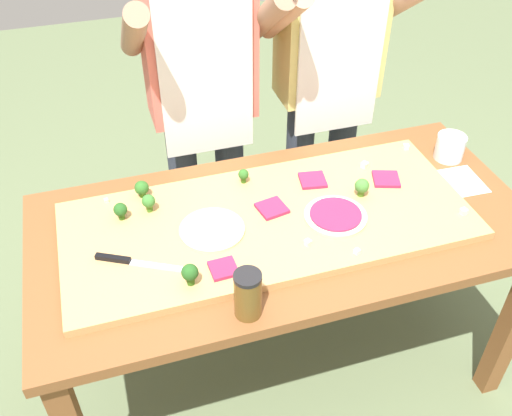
{
  "coord_description": "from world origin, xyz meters",
  "views": [
    {
      "loc": [
        -0.51,
        -1.34,
        2.06
      ],
      "look_at": [
        -0.1,
        -0.01,
        0.89
      ],
      "focal_mm": 40.35,
      "sensor_mm": 36.0,
      "label": 1
    }
  ],
  "objects_px": {
    "broccoli_floret_front_left": "(190,273)",
    "cheese_crumble_e": "(308,243)",
    "broccoli_floret_center_right": "(120,210)",
    "cheese_crumble_b": "(364,165)",
    "cheese_crumble_c": "(357,252)",
    "pizza_whole_cheese_artichoke": "(212,230)",
    "pizza_slice_far_right": "(386,179)",
    "pizza_slice_far_left": "(223,269)",
    "cook_right": "(328,72)",
    "cheese_crumble_a": "(406,147)",
    "chefs_knife": "(127,261)",
    "broccoli_floret_center_left": "(362,186)",
    "pizza_whole_beet_magenta": "(336,216)",
    "broccoli_floret_front_mid": "(243,175)",
    "pizza_slice_center": "(272,208)",
    "broccoli_floret_front_right": "(142,188)",
    "prep_table": "(283,245)",
    "pizza_slice_near_left": "(313,180)",
    "recipe_note": "(463,181)",
    "cheese_crumble_d": "(464,212)",
    "broccoli_floret_back_mid": "(149,202)",
    "sauce_jar": "(248,294)",
    "cheese_crumble_f": "(106,200)",
    "flour_cup": "(450,148)",
    "cook_left": "(202,90)"
  },
  "relations": [
    {
      "from": "cheese_crumble_d",
      "to": "prep_table",
      "type": "bearing_deg",
      "value": 163.93
    },
    {
      "from": "prep_table",
      "to": "broccoli_floret_front_right",
      "type": "xyz_separation_m",
      "value": [
        -0.43,
        0.24,
        0.17
      ]
    },
    {
      "from": "flour_cup",
      "to": "pizza_slice_near_left",
      "type": "bearing_deg",
      "value": -177.84
    },
    {
      "from": "pizza_slice_center",
      "to": "cheese_crumble_a",
      "type": "height_order",
      "value": "cheese_crumble_a"
    },
    {
      "from": "broccoli_floret_back_mid",
      "to": "broccoli_floret_center_left",
      "type": "relative_size",
      "value": 0.97
    },
    {
      "from": "pizza_slice_far_left",
      "to": "cook_right",
      "type": "bearing_deg",
      "value": 50.11
    },
    {
      "from": "broccoli_floret_center_left",
      "to": "flour_cup",
      "type": "relative_size",
      "value": 0.62
    },
    {
      "from": "cheese_crumble_a",
      "to": "cheese_crumble_c",
      "type": "xyz_separation_m",
      "value": [
        -0.42,
        -0.47,
        -0.0
      ]
    },
    {
      "from": "pizza_whole_cheese_artichoke",
      "to": "cheese_crumble_b",
      "type": "xyz_separation_m",
      "value": [
        0.61,
        0.18,
        0.0
      ]
    },
    {
      "from": "cheese_crumble_a",
      "to": "cook_right",
      "type": "relative_size",
      "value": 0.01
    },
    {
      "from": "broccoli_floret_center_right",
      "to": "cheese_crumble_b",
      "type": "xyz_separation_m",
      "value": [
        0.88,
        0.03,
        -0.03
      ]
    },
    {
      "from": "pizza_slice_far_right",
      "to": "recipe_note",
      "type": "xyz_separation_m",
      "value": [
        0.29,
        -0.06,
        -0.03
      ]
    },
    {
      "from": "pizza_whole_cheese_artichoke",
      "to": "cook_right",
      "type": "xyz_separation_m",
      "value": [
        0.63,
        0.59,
        0.17
      ]
    },
    {
      "from": "cheese_crumble_c",
      "to": "pizza_whole_cheese_artichoke",
      "type": "bearing_deg",
      "value": 150.44
    },
    {
      "from": "flour_cup",
      "to": "cook_left",
      "type": "distance_m",
      "value": 0.96
    },
    {
      "from": "cheese_crumble_f",
      "to": "broccoli_floret_back_mid",
      "type": "bearing_deg",
      "value": -33.97
    },
    {
      "from": "broccoli_floret_center_left",
      "to": "cheese_crumble_e",
      "type": "relative_size",
      "value": 3.65
    },
    {
      "from": "cheese_crumble_e",
      "to": "cook_left",
      "type": "distance_m",
      "value": 0.77
    },
    {
      "from": "broccoli_floret_center_left",
      "to": "cheese_crumble_a",
      "type": "bearing_deg",
      "value": 36.14
    },
    {
      "from": "chefs_knife",
      "to": "broccoli_floret_front_right",
      "type": "xyz_separation_m",
      "value": [
        0.09,
        0.3,
        0.03
      ]
    },
    {
      "from": "broccoli_floret_center_left",
      "to": "pizza_slice_center",
      "type": "bearing_deg",
      "value": 176.72
    },
    {
      "from": "pizza_whole_beet_magenta",
      "to": "broccoli_floret_front_mid",
      "type": "xyz_separation_m",
      "value": [
        -0.24,
        0.27,
        0.03
      ]
    },
    {
      "from": "broccoli_floret_front_mid",
      "to": "cheese_crumble_d",
      "type": "xyz_separation_m",
      "value": [
        0.65,
        -0.38,
        -0.02
      ]
    },
    {
      "from": "cheese_crumble_b",
      "to": "cheese_crumble_c",
      "type": "xyz_separation_m",
      "value": [
        -0.22,
        -0.4,
        -0.0
      ]
    },
    {
      "from": "chefs_knife",
      "to": "broccoli_floret_front_left",
      "type": "relative_size",
      "value": 3.58
    },
    {
      "from": "pizza_slice_near_left",
      "to": "recipe_note",
      "type": "xyz_separation_m",
      "value": [
        0.54,
        -0.13,
        -0.03
      ]
    },
    {
      "from": "cheese_crumble_c",
      "to": "pizza_slice_far_right",
      "type": "bearing_deg",
      "value": 50.25
    },
    {
      "from": "chefs_knife",
      "to": "sauce_jar",
      "type": "height_order",
      "value": "sauce_jar"
    },
    {
      "from": "pizza_slice_center",
      "to": "cook_right",
      "type": "xyz_separation_m",
      "value": [
        0.42,
        0.55,
        0.17
      ]
    },
    {
      "from": "pizza_whole_cheese_artichoke",
      "to": "broccoli_floret_front_right",
      "type": "height_order",
      "value": "broccoli_floret_front_right"
    },
    {
      "from": "prep_table",
      "to": "broccoli_floret_center_left",
      "type": "height_order",
      "value": "broccoli_floret_center_left"
    },
    {
      "from": "flour_cup",
      "to": "cook_left",
      "type": "height_order",
      "value": "cook_left"
    },
    {
      "from": "pizza_whole_cheese_artichoke",
      "to": "pizza_slice_near_left",
      "type": "distance_m",
      "value": 0.43
    },
    {
      "from": "cheese_crumble_c",
      "to": "sauce_jar",
      "type": "relative_size",
      "value": 0.11
    },
    {
      "from": "cheese_crumble_e",
      "to": "cook_left",
      "type": "height_order",
      "value": "cook_left"
    },
    {
      "from": "cheese_crumble_d",
      "to": "pizza_slice_far_right",
      "type": "bearing_deg",
      "value": 123.52
    },
    {
      "from": "flour_cup",
      "to": "recipe_note",
      "type": "relative_size",
      "value": 0.65
    },
    {
      "from": "pizza_slice_far_left",
      "to": "cheese_crumble_b",
      "type": "distance_m",
      "value": 0.72
    },
    {
      "from": "cheese_crumble_b",
      "to": "flour_cup",
      "type": "height_order",
      "value": "flour_cup"
    },
    {
      "from": "pizza_slice_far_left",
      "to": "broccoli_floret_back_mid",
      "type": "relative_size",
      "value": 1.23
    },
    {
      "from": "pizza_slice_near_left",
      "to": "broccoli_floret_front_mid",
      "type": "relative_size",
      "value": 1.67
    },
    {
      "from": "pizza_slice_near_left",
      "to": "cheese_crumble_d",
      "type": "relative_size",
      "value": 4.46
    },
    {
      "from": "cheese_crumble_b",
      "to": "sauce_jar",
      "type": "xyz_separation_m",
      "value": [
        -0.59,
        -0.51,
        0.04
      ]
    },
    {
      "from": "cook_right",
      "to": "broccoli_floret_back_mid",
      "type": "bearing_deg",
      "value": -151.86
    },
    {
      "from": "cheese_crumble_d",
      "to": "cheese_crumble_c",
      "type": "bearing_deg",
      "value": -170.85
    },
    {
      "from": "pizza_whole_beet_magenta",
      "to": "cheese_crumble_c",
      "type": "bearing_deg",
      "value": -91.68
    },
    {
      "from": "pizza_whole_cheese_artichoke",
      "to": "broccoli_floret_center_left",
      "type": "distance_m",
      "value": 0.53
    },
    {
      "from": "pizza_slice_center",
      "to": "broccoli_floret_front_mid",
      "type": "bearing_deg",
      "value": 105.76
    },
    {
      "from": "broccoli_floret_front_left",
      "to": "cheese_crumble_e",
      "type": "bearing_deg",
      "value": 7.82
    },
    {
      "from": "pizza_slice_near_left",
      "to": "flour_cup",
      "type": "relative_size",
      "value": 0.83
    }
  ]
}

